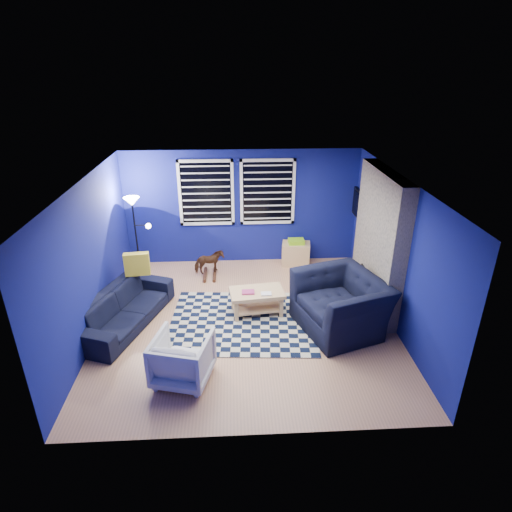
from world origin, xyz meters
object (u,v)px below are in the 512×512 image
Objects in this scene: sofa at (124,308)px; cabinet at (296,253)px; armchair_bent at (183,358)px; rocking_horse at (209,262)px; coffee_table at (257,297)px; tv at (361,206)px; armchair_big at (341,304)px; floor_lamp at (134,213)px.

cabinet is (3.26, 2.20, -0.04)m from sofa.
rocking_horse is (0.23, 3.18, -0.03)m from armchair_bent.
coffee_table is (0.91, -1.50, 0.00)m from rocking_horse.
armchair_bent reaches higher than rocking_horse.
armchair_big is at bearing -111.13° from tv.
rocking_horse is at bearing -19.00° from sofa.
rocking_horse is 1.95m from cabinet.
tv is at bearing -105.68° from rocking_horse.
sofa is at bearing -156.56° from tv.
tv is 1.27× the size of armchair_bent.
armchair_big reaches higher than sofa.
tv is at bearing 37.83° from coffee_table.
coffee_table is (-1.37, 0.52, -0.14)m from armchair_big.
floor_lamp is at bearing -176.91° from tv.
coffee_table is at bearing -32.85° from floor_lamp.
cabinet is (2.12, 3.66, -0.10)m from armchair_bent.
tv is 4.94m from armchair_bent.
sofa is at bearing -113.98° from armchair_big.
floor_lamp is at bearing -137.91° from armchair_big.
tv is 1.51× the size of cabinet.
floor_lamp is (-3.30, -0.48, 1.17)m from cabinet.
armchair_big is 2.54m from cabinet.
rocking_horse is 1.80m from floor_lamp.
tv is at bearing -0.97° from cabinet.
rocking_horse is at bearing 121.28° from coffee_table.
tv is 3.35m from rocking_horse.
armchair_big is 4.33m from floor_lamp.
armchair_big is (-0.88, -2.27, -0.94)m from tv.
armchair_bent is at bearing -84.41° from armchair_big.
armchair_bent is 1.31× the size of rocking_horse.
coffee_table is at bearing -109.45° from armchair_bent.
rocking_horse is at bearing -0.18° from floor_lamp.
rocking_horse is 1.75m from coffee_table.
sofa reaches higher than coffee_table.
coffee_table is 0.57× the size of floor_lamp.
sofa is 2.20m from rocking_horse.
armchair_bent is 0.79× the size of coffee_table.
sofa is 1.48× the size of armchair_big.
cabinet is at bearing 63.68° from coffee_table.
armchair_big is 2.37× the size of rocking_horse.
floor_lamp is at bearing -54.96° from armchair_bent.
coffee_table is at bearing -130.10° from armchair_big.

